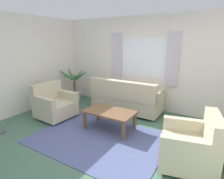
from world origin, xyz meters
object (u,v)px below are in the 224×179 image
at_px(couch, 126,99).
at_px(armchair_left, 54,104).
at_px(coffee_table, 109,113).
at_px(armchair_right, 192,146).
at_px(potted_plant, 74,86).

xyz_separation_m(couch, armchair_left, (-1.38, -1.31, -0.01)).
bearing_deg(coffee_table, armchair_right, -12.70).
height_order(armchair_left, armchair_right, same).
bearing_deg(armchair_right, armchair_left, -106.56).
distance_m(armchair_left, armchair_right, 3.34).
distance_m(armchair_right, potted_plant, 4.20).
xyz_separation_m(coffee_table, potted_plant, (-2.12, 1.21, 0.11)).
xyz_separation_m(armchair_right, coffee_table, (-1.76, 0.40, 0.03)).
height_order(couch, potted_plant, potted_plant).
height_order(coffee_table, potted_plant, potted_plant).
bearing_deg(armchair_left, armchair_right, -91.02).
height_order(armchair_right, potted_plant, potted_plant).
relative_size(armchair_left, coffee_table, 0.80).
bearing_deg(armchair_right, potted_plant, -124.97).
xyz_separation_m(couch, armchair_right, (1.96, -1.55, -0.01)).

